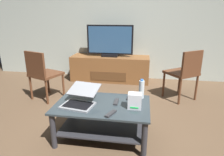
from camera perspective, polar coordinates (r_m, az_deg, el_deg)
ground_plane at (r=2.51m, az=-1.26°, el=-16.02°), size 7.68×7.68×0.00m
back_wall at (r=4.47m, az=4.52°, el=17.88°), size 6.40×0.12×2.80m
coffee_table at (r=2.33m, az=-2.75°, el=-10.51°), size 1.07×0.66×0.43m
media_cabinet at (r=4.35m, az=-0.54°, el=2.84°), size 1.68×0.53×0.54m
television at (r=4.21m, az=-0.61°, el=10.49°), size 0.97×0.20×0.66m
dining_chair at (r=3.47m, az=20.31°, el=1.75°), size 0.62×0.62×0.86m
side_chair at (r=3.47m, az=-19.52°, el=1.52°), size 0.57×0.57×0.85m
laptop at (r=2.27m, az=-9.10°, el=-5.87°), size 0.41×0.47×0.18m
router_box at (r=2.15m, az=6.60°, el=-6.55°), size 0.14×0.12×0.17m
water_bottle_near at (r=2.40m, az=8.54°, el=-3.21°), size 0.07×0.07×0.24m
cell_phone at (r=2.41m, az=5.25°, el=-5.74°), size 0.08×0.15×0.01m
tv_remote at (r=2.03m, az=-0.37°, el=-10.26°), size 0.10×0.16×0.02m
soundbar_remote at (r=2.29m, az=1.23°, el=-6.89°), size 0.05×0.16×0.02m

